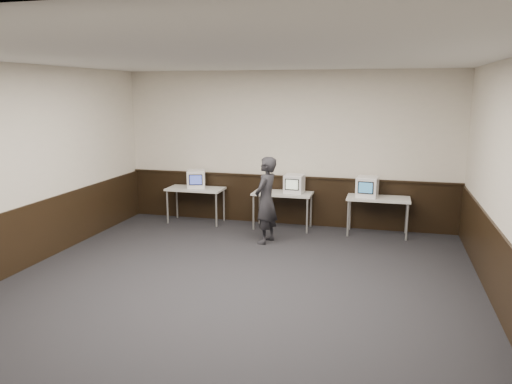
{
  "coord_description": "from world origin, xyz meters",
  "views": [
    {
      "loc": [
        2.02,
        -6.16,
        2.77
      ],
      "look_at": [
        -0.03,
        1.6,
        1.15
      ],
      "focal_mm": 35.0,
      "sensor_mm": 36.0,
      "label": 1
    }
  ],
  "objects_px": {
    "emac_left": "(196,179)",
    "emac_center": "(294,184)",
    "emac_right": "(367,187)",
    "desk_right": "(378,201)",
    "desk_left": "(196,191)",
    "desk_center": "(283,196)",
    "person": "(266,200)"
  },
  "relations": [
    {
      "from": "desk_left",
      "to": "emac_left",
      "type": "distance_m",
      "value": 0.26
    },
    {
      "from": "emac_center",
      "to": "emac_right",
      "type": "bearing_deg",
      "value": 2.39
    },
    {
      "from": "desk_right",
      "to": "emac_right",
      "type": "distance_m",
      "value": 0.35
    },
    {
      "from": "desk_right",
      "to": "emac_left",
      "type": "distance_m",
      "value": 3.8
    },
    {
      "from": "desk_center",
      "to": "emac_left",
      "type": "xyz_separation_m",
      "value": [
        -1.89,
        0.03,
        0.26
      ]
    },
    {
      "from": "emac_right",
      "to": "emac_left",
      "type": "bearing_deg",
      "value": -174.25
    },
    {
      "from": "emac_right",
      "to": "desk_left",
      "type": "bearing_deg",
      "value": -173.75
    },
    {
      "from": "desk_center",
      "to": "desk_right",
      "type": "relative_size",
      "value": 1.0
    },
    {
      "from": "emac_left",
      "to": "person",
      "type": "distance_m",
      "value": 2.1
    },
    {
      "from": "emac_center",
      "to": "desk_left",
      "type": "bearing_deg",
      "value": -176.18
    },
    {
      "from": "emac_right",
      "to": "person",
      "type": "distance_m",
      "value": 2.07
    },
    {
      "from": "emac_left",
      "to": "emac_center",
      "type": "relative_size",
      "value": 1.17
    },
    {
      "from": "emac_left",
      "to": "desk_center",
      "type": "bearing_deg",
      "value": -19.88
    },
    {
      "from": "emac_center",
      "to": "person",
      "type": "xyz_separation_m",
      "value": [
        -0.33,
        -1.08,
        -0.13
      ]
    },
    {
      "from": "emac_right",
      "to": "person",
      "type": "relative_size",
      "value": 0.29
    },
    {
      "from": "desk_left",
      "to": "emac_right",
      "type": "relative_size",
      "value": 2.58
    },
    {
      "from": "desk_left",
      "to": "emac_center",
      "type": "relative_size",
      "value": 2.84
    },
    {
      "from": "desk_left",
      "to": "emac_center",
      "type": "height_order",
      "value": "emac_center"
    },
    {
      "from": "desk_left",
      "to": "person",
      "type": "bearing_deg",
      "value": -30.2
    },
    {
      "from": "emac_center",
      "to": "emac_right",
      "type": "distance_m",
      "value": 1.45
    },
    {
      "from": "desk_right",
      "to": "emac_center",
      "type": "height_order",
      "value": "emac_center"
    },
    {
      "from": "desk_right",
      "to": "emac_right",
      "type": "relative_size",
      "value": 2.58
    },
    {
      "from": "desk_right",
      "to": "person",
      "type": "xyz_separation_m",
      "value": [
        -2.0,
        -1.05,
        0.13
      ]
    },
    {
      "from": "emac_left",
      "to": "desk_right",
      "type": "bearing_deg",
      "value": -19.4
    },
    {
      "from": "desk_center",
      "to": "desk_right",
      "type": "height_order",
      "value": "same"
    },
    {
      "from": "desk_left",
      "to": "emac_right",
      "type": "xyz_separation_m",
      "value": [
        3.58,
        0.01,
        0.27
      ]
    },
    {
      "from": "desk_left",
      "to": "emac_right",
      "type": "bearing_deg",
      "value": 0.1
    },
    {
      "from": "desk_center",
      "to": "emac_right",
      "type": "xyz_separation_m",
      "value": [
        1.68,
        0.01,
        0.27
      ]
    },
    {
      "from": "desk_right",
      "to": "emac_left",
      "type": "relative_size",
      "value": 2.41
    },
    {
      "from": "emac_left",
      "to": "emac_right",
      "type": "relative_size",
      "value": 1.07
    },
    {
      "from": "emac_right",
      "to": "person",
      "type": "xyz_separation_m",
      "value": [
        -1.77,
        -1.06,
        -0.14
      ]
    },
    {
      "from": "desk_left",
      "to": "desk_center",
      "type": "distance_m",
      "value": 1.9
    }
  ]
}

